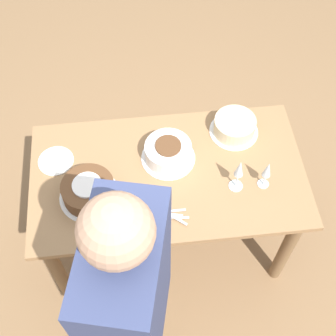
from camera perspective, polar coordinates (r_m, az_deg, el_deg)
The scene contains 10 objects.
ground_plane at distance 2.97m, azimuth 0.00°, elevation -8.43°, with size 12.00×12.00×0.00m, color #8E6B47.
dining_table at distance 2.43m, azimuth 0.00°, elevation -2.34°, with size 1.37×0.75×0.74m.
cake_center_white at distance 2.33m, azimuth 0.02°, elevation 1.93°, with size 0.27×0.27×0.11m.
cake_front_chocolate at distance 2.24m, azimuth -9.66°, elevation -2.77°, with size 0.29×0.29×0.11m.
cake_back_decorated at distance 2.46m, azimuth 8.11°, elevation 5.06°, with size 0.26×0.26×0.09m.
wine_glass_near at distance 2.24m, azimuth 12.00°, elevation -0.33°, with size 0.06×0.06×0.18m.
wine_glass_far at distance 2.19m, azimuth 8.67°, elevation -0.29°, with size 0.07×0.07×0.21m.
dessert_plate_left at distance 2.43m, azimuth -13.51°, elevation 0.85°, with size 0.18×0.18×0.01m.
fork_pile at distance 2.20m, azimuth 0.02°, elevation -5.65°, with size 0.19×0.14×0.01m.
person_cutting at distance 1.69m, azimuth -4.42°, elevation -16.49°, with size 0.31×0.44×1.77m.
Camera 1 is at (-0.14, -1.25, 2.69)m, focal length 50.00 mm.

